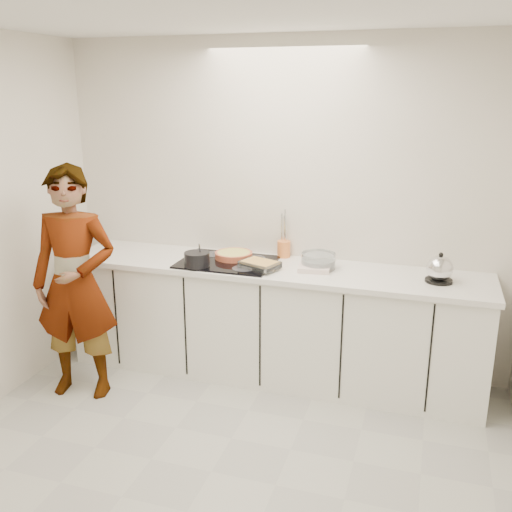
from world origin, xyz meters
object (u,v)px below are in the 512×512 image
(saucepan, at_px, (197,259))
(cook, at_px, (75,284))
(kettle, at_px, (440,270))
(baking_dish, at_px, (260,264))
(mixing_bowl, at_px, (318,262))
(tart_dish, at_px, (234,255))
(hob, at_px, (227,262))
(utensil_crock, at_px, (284,249))

(saucepan, relative_size, cook, 0.12)
(saucepan, distance_m, kettle, 1.75)
(kettle, bearing_deg, baking_dish, -175.07)
(cook, bearing_deg, saucepan, 20.73)
(baking_dish, height_order, cook, cook)
(saucepan, height_order, cook, cook)
(mixing_bowl, distance_m, cook, 1.78)
(kettle, bearing_deg, mixing_bowl, 176.56)
(tart_dish, distance_m, baking_dish, 0.33)
(hob, bearing_deg, saucepan, -132.14)
(kettle, bearing_deg, hob, -179.41)
(tart_dish, height_order, mixing_bowl, mixing_bowl)
(saucepan, height_order, mixing_bowl, saucepan)
(kettle, height_order, utensil_crock, kettle)
(utensil_crock, bearing_deg, saucepan, -138.91)
(hob, relative_size, baking_dish, 2.25)
(saucepan, bearing_deg, mixing_bowl, 16.44)
(baking_dish, xyz_separation_m, mixing_bowl, (0.41, 0.16, 0.01))
(saucepan, relative_size, utensil_crock, 1.56)
(hob, distance_m, cook, 1.13)
(saucepan, relative_size, kettle, 0.95)
(saucepan, bearing_deg, tart_dish, 55.33)
(utensil_crock, bearing_deg, kettle, -12.86)
(baking_dish, relative_size, mixing_bowl, 1.01)
(hob, xyz_separation_m, cook, (-0.93, -0.65, -0.06))
(hob, bearing_deg, mixing_bowl, 5.54)
(cook, bearing_deg, baking_dish, 13.86)
(baking_dish, height_order, kettle, kettle)
(tart_dish, relative_size, utensil_crock, 2.64)
(kettle, bearing_deg, cook, -165.03)
(hob, relative_size, utensil_crock, 5.50)
(hob, height_order, saucepan, saucepan)
(saucepan, bearing_deg, utensil_crock, 41.09)
(cook, bearing_deg, utensil_crock, 25.10)
(baking_dish, xyz_separation_m, kettle, (1.27, 0.11, 0.05))
(tart_dish, bearing_deg, mixing_bowl, -1.83)
(hob, distance_m, kettle, 1.57)
(hob, xyz_separation_m, utensil_crock, (0.38, 0.29, 0.06))
(tart_dish, height_order, cook, cook)
(baking_dish, bearing_deg, hob, 162.24)
(hob, height_order, tart_dish, tart_dish)
(hob, bearing_deg, utensil_crock, 37.45)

